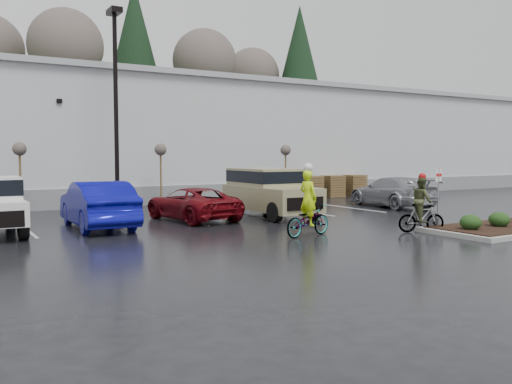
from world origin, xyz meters
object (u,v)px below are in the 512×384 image
car_blue (98,204)px  cyclist_hivis (308,214)px  pallet_stack_b (332,186)px  pallet_stack_c (354,185)px  cyclist_olive (421,210)px  car_far_silver (392,192)px  lamppost (116,88)px  sapling_west (20,153)px  sapling_mid (161,153)px  car_red (192,204)px  suv_tan (271,192)px  sapling_east (286,153)px  pallet_stack_a (310,187)px  fire_lane_sign (438,191)px

car_blue → cyclist_hivis: cyclist_hivis is taller
pallet_stack_b → pallet_stack_c: bearing=0.0°
cyclist_hivis → cyclist_olive: bearing=-120.6°
car_blue → car_far_silver: bearing=-177.7°
lamppost → cyclist_hivis: lamppost is taller
sapling_west → pallet_stack_c: 20.13m
car_blue → sapling_mid: bearing=-127.0°
car_blue → car_red: (3.88, 0.38, -0.19)m
lamppost → sapling_mid: bearing=21.8°
suv_tan → car_far_silver: size_ratio=0.97×
car_red → car_far_silver: size_ratio=0.91×
sapling_east → pallet_stack_b: size_ratio=2.37×
car_blue → car_far_silver: car_blue is taller
sapling_mid → car_blue: size_ratio=0.62×
cyclist_hivis → pallet_stack_a: bearing=-49.0°
pallet_stack_a → cyclist_olive: 14.83m
sapling_mid → car_far_silver: size_ratio=0.61×
pallet_stack_b → pallet_stack_c: same height
sapling_mid → car_far_silver: 11.83m
pallet_stack_b → suv_tan: bearing=-141.9°
pallet_stack_b → suv_tan: size_ratio=0.26×
pallet_stack_b → pallet_stack_c: size_ratio=1.00×
sapling_west → pallet_stack_b: (18.20, 1.00, -2.05)m
car_red → cyclist_olive: size_ratio=2.35×
sapling_mid → car_red: 6.01m
sapling_west → pallet_stack_c: sapling_west is taller
lamppost → pallet_stack_b: 15.19m
sapling_west → cyclist_hivis: bearing=-58.1°
suv_tan → car_far_silver: suv_tan is taller
pallet_stack_b → cyclist_hivis: (-11.04, -12.50, 0.06)m
fire_lane_sign → car_red: size_ratio=0.46×
sapling_mid → sapling_east: (7.50, 0.00, 0.00)m
pallet_stack_b → fire_lane_sign: fire_lane_sign is taller
fire_lane_sign → cyclist_hivis: size_ratio=0.92×
cyclist_hivis → lamppost: bearing=4.5°
suv_tan → car_far_silver: (7.55, 0.44, -0.26)m
sapling_mid → suv_tan: (2.65, -6.11, -1.70)m
sapling_west → pallet_stack_b: 18.34m
car_blue → cyclist_olive: (9.20, -6.81, -0.09)m
lamppost → sapling_east: lamppost is taller
cyclist_hivis → sapling_west: bearing=19.7°
pallet_stack_c → cyclist_hivis: (-12.84, -12.50, 0.06)m
suv_tan → fire_lane_sign: bearing=-68.4°
sapling_east → pallet_stack_c: size_ratio=2.37×
lamppost → pallet_stack_c: size_ratio=6.83×
sapling_mid → pallet_stack_a: sapling_mid is taller
car_red → lamppost: bearing=-76.3°
sapling_east → cyclist_olive: size_ratio=1.58×
car_far_silver → car_blue: bearing=8.3°
sapling_mid → car_far_silver: bearing=-29.1°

